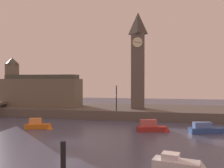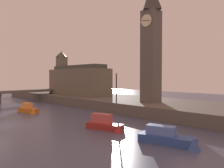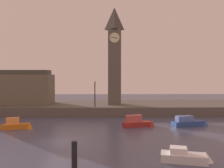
# 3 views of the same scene
# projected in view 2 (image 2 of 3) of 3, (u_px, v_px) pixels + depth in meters

# --- Properties ---
(far_embankment) EXTENTS (70.00, 12.00, 1.50)m
(far_embankment) POSITION_uv_depth(u_px,v_px,m) (125.00, 103.00, 36.51)
(far_embankment) COLOR #5B544C
(far_embankment) RESTS_ON ground
(clock_tower) EXTENTS (2.46, 2.49, 16.90)m
(clock_tower) POSITION_uv_depth(u_px,v_px,m) (151.00, 41.00, 30.74)
(clock_tower) COLOR #5B544C
(clock_tower) RESTS_ON far_embankment
(parliament_hall) EXTENTS (14.78, 5.30, 9.43)m
(parliament_hall) POSITION_uv_depth(u_px,v_px,m) (77.00, 80.00, 44.91)
(parliament_hall) COLOR #6B6051
(parliament_hall) RESTS_ON far_embankment
(streetlamp) EXTENTS (0.36, 0.36, 4.25)m
(streetlamp) POSITION_uv_depth(u_px,v_px,m) (116.00, 84.00, 30.53)
(streetlamp) COLOR black
(streetlamp) RESTS_ON far_embankment
(boat_dinghy_red) EXTENTS (4.44, 2.14, 1.63)m
(boat_dinghy_red) POSITION_uv_depth(u_px,v_px,m) (106.00, 124.00, 20.91)
(boat_dinghy_red) COLOR maroon
(boat_dinghy_red) RESTS_ON ground
(boat_tour_blue) EXTENTS (5.09, 2.37, 1.51)m
(boat_tour_blue) POSITION_uv_depth(u_px,v_px,m) (171.00, 139.00, 16.28)
(boat_tour_blue) COLOR #2D4C93
(boat_tour_blue) RESTS_ON ground
(boat_patrol_orange) EXTENTS (3.96, 1.86, 1.46)m
(boat_patrol_orange) POSITION_uv_depth(u_px,v_px,m) (29.00, 109.00, 30.86)
(boat_patrol_orange) COLOR orange
(boat_patrol_orange) RESTS_ON ground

